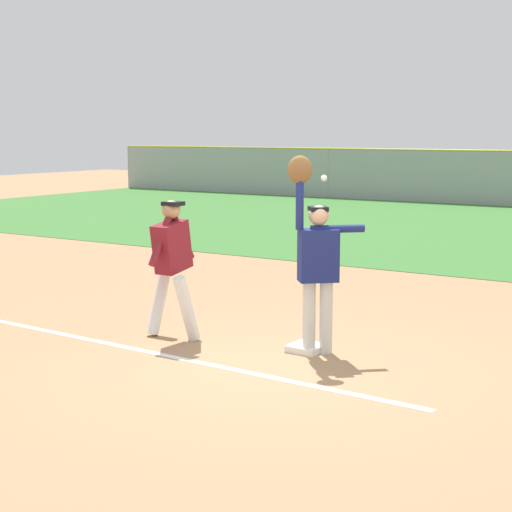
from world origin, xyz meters
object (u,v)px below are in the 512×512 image
baseball (324,178)px  parked_car_red (331,176)px  first_base (307,348)px  parked_car_tan (455,180)px  fielder (317,258)px  runner (172,259)px

baseball → parked_car_red: baseball is taller
first_base → baseball: baseball is taller
baseball → parked_car_tan: baseball is taller
fielder → runner: (-1.83, -0.33, -0.12)m
first_base → baseball: (0.00, 0.37, 1.96)m
first_base → parked_car_tan: 23.71m
baseball → parked_car_red: size_ratio=0.02×
first_base → parked_car_red: parked_car_red is taller
parked_car_red → parked_car_tan: (5.29, 0.27, 0.00)m
fielder → parked_car_tan: 23.76m
first_base → fielder: bearing=-11.2°
fielder → baseball: bearing=-23.3°
parked_car_tan → first_base: bearing=-72.2°
first_base → fielder: size_ratio=0.17×
parked_car_tan → fielder: bearing=-71.9°
runner → baseball: (1.70, 0.72, 1.01)m
runner → baseball: bearing=23.4°
baseball → fielder: bearing=-72.4°
runner → parked_car_red: size_ratio=0.38×
runner → parked_car_tan: bearing=101.2°
baseball → parked_car_tan: (-6.08, 22.54, -1.33)m
runner → parked_car_tan: (-4.38, 23.26, -0.32)m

